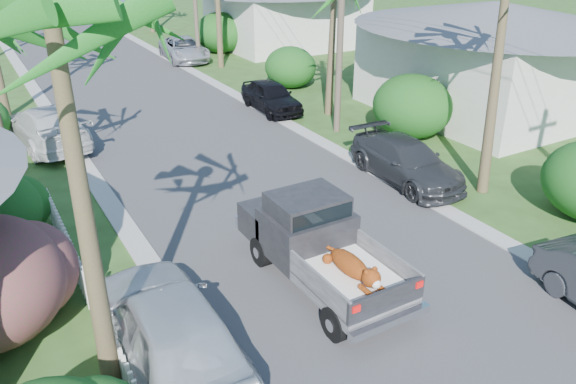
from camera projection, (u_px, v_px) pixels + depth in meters
ground at (485, 377)px, 10.66m from camera, size 120.00×120.00×0.00m
road at (123, 84)px, 30.12m from camera, size 8.00×100.00×0.02m
curb_left at (38, 95)px, 28.15m from camera, size 0.60×100.00×0.06m
curb_right at (198, 74)px, 32.07m from camera, size 0.60×100.00×0.06m
pickup_truck at (313, 239)px, 13.32m from camera, size 1.98×5.12×2.06m
parked_car_rm at (406, 161)px, 18.56m from camera, size 2.16×4.76×1.35m
parked_car_rf at (271, 96)px, 25.55m from camera, size 1.81×4.07×1.36m
parked_car_rd at (184, 49)px, 35.12m from camera, size 2.82×5.23×1.40m
parked_car_ln at (169, 328)px, 10.62m from camera, size 2.07×5.05×1.72m
parked_car_lf at (46, 127)px, 21.43m from camera, size 2.85×5.59×1.55m
shrub_r_b at (412, 106)px, 22.24m from camera, size 3.00×3.30×2.50m
shrub_r_c at (290, 67)px, 29.20m from camera, size 2.60×2.86×2.10m
shrub_r_d at (220, 32)px, 37.10m from camera, size 3.20×3.52×2.60m
picket_fence at (92, 300)px, 11.99m from camera, size 0.10×11.00×1.00m
house_right_near at (488, 62)px, 24.97m from camera, size 8.00×9.00×4.80m
house_right_far at (285, 14)px, 39.03m from camera, size 9.00×8.00×4.60m
utility_pole_b at (341, 16)px, 21.35m from camera, size 1.60×0.26×9.00m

